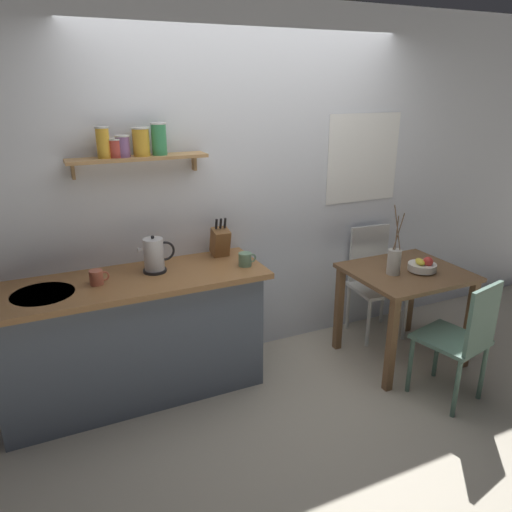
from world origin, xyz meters
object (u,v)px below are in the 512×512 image
at_px(knife_block, 220,241).
at_px(coffee_mug_by_sink, 97,277).
at_px(electric_kettle, 154,255).
at_px(fruit_bowl, 423,266).
at_px(dining_chair_near, 462,336).
at_px(dining_chair_far, 373,276).
at_px(coffee_mug_spare, 245,259).
at_px(dining_table, 405,286).
at_px(twig_vase, 394,261).

xyz_separation_m(knife_block, coffee_mug_by_sink, (-0.91, -0.18, -0.07)).
bearing_deg(electric_kettle, fruit_bowl, -14.08).
height_order(dining_chair_near, knife_block, knife_block).
xyz_separation_m(dining_chair_far, electric_kettle, (-1.93, -0.07, 0.50)).
height_order(dining_chair_far, coffee_mug_spare, coffee_mug_spare).
height_order(dining_chair_near, electric_kettle, electric_kettle).
xyz_separation_m(dining_table, dining_chair_near, (-0.04, -0.63, -0.12)).
height_order(dining_chair_near, twig_vase, twig_vase).
xyz_separation_m(fruit_bowl, twig_vase, (-0.23, 0.06, 0.05)).
bearing_deg(knife_block, coffee_mug_by_sink, -168.99).
bearing_deg(fruit_bowl, electric_kettle, 165.92).
bearing_deg(coffee_mug_by_sink, dining_chair_far, 3.23).
xyz_separation_m(electric_kettle, knife_block, (0.52, 0.11, -0.00)).
bearing_deg(dining_table, coffee_mug_spare, 168.18).
distance_m(dining_table, twig_vase, 0.28).
xyz_separation_m(dining_table, twig_vase, (-0.15, -0.01, 0.24)).
height_order(dining_chair_far, knife_block, knife_block).
height_order(twig_vase, coffee_mug_spare, twig_vase).
bearing_deg(twig_vase, coffee_mug_by_sink, 170.31).
xyz_separation_m(fruit_bowl, electric_kettle, (-1.94, 0.49, 0.22)).
xyz_separation_m(dining_table, coffee_mug_by_sink, (-2.25, 0.35, 0.33)).
relative_size(twig_vase, coffee_mug_by_sink, 4.30).
height_order(knife_block, coffee_mug_by_sink, knife_block).
distance_m(dining_chair_near, electric_kettle, 2.16).
bearing_deg(coffee_mug_by_sink, knife_block, 11.01).
distance_m(dining_table, knife_block, 1.49).
distance_m(fruit_bowl, electric_kettle, 2.01).
bearing_deg(electric_kettle, dining_chair_near, -29.88).
relative_size(twig_vase, knife_block, 1.83).
bearing_deg(twig_vase, knife_block, 155.76).
relative_size(dining_chair_far, coffee_mug_spare, 7.24).
distance_m(fruit_bowl, twig_vase, 0.24).
bearing_deg(dining_chair_near, fruit_bowl, 77.59).
bearing_deg(dining_chair_near, electric_kettle, 150.12).
bearing_deg(twig_vase, dining_table, 3.82).
height_order(dining_chair_near, coffee_mug_spare, coffee_mug_spare).
relative_size(dining_chair_far, fruit_bowl, 4.48).
relative_size(dining_chair_far, coffee_mug_by_sink, 7.60).
bearing_deg(twig_vase, fruit_bowl, -15.38).
xyz_separation_m(dining_chair_far, knife_block, (-1.41, 0.05, 0.50)).
bearing_deg(electric_kettle, knife_block, 12.29).
distance_m(dining_table, coffee_mug_by_sink, 2.30).
bearing_deg(fruit_bowl, coffee_mug_by_sink, 169.74).
distance_m(dining_table, coffee_mug_spare, 1.32).
xyz_separation_m(dining_chair_far, twig_vase, (-0.22, -0.49, 0.34)).
height_order(dining_table, knife_block, knife_block).
height_order(fruit_bowl, coffee_mug_by_sink, coffee_mug_by_sink).
height_order(fruit_bowl, coffee_mug_spare, coffee_mug_spare).
bearing_deg(dining_table, dining_chair_far, 81.23).
xyz_separation_m(dining_table, electric_kettle, (-1.86, 0.41, 0.40)).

